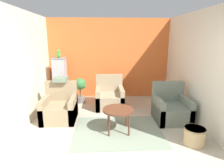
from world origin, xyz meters
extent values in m
cube|color=orange|center=(0.00, 3.82, 1.31)|extent=(4.09, 0.06, 2.62)
cube|color=beige|center=(-2.02, 1.90, 1.31)|extent=(0.06, 3.79, 2.62)
cube|color=beige|center=(2.02, 1.90, 1.31)|extent=(0.06, 3.79, 2.62)
cube|color=gray|center=(0.10, 1.26, 0.01)|extent=(1.89, 1.51, 0.01)
cylinder|color=#512D1E|center=(0.10, 1.26, 0.51)|extent=(0.67, 0.67, 0.04)
cylinder|color=#512D1E|center=(-0.11, 1.05, 0.24)|extent=(0.04, 0.04, 0.49)
cylinder|color=#512D1E|center=(0.31, 1.05, 0.24)|extent=(0.04, 0.04, 0.49)
cylinder|color=#512D1E|center=(-0.11, 1.46, 0.24)|extent=(0.04, 0.04, 0.49)
cylinder|color=#512D1E|center=(0.31, 1.46, 0.24)|extent=(0.04, 0.04, 0.49)
cube|color=#8E7A5B|center=(-1.30, 1.92, 0.20)|extent=(0.80, 0.82, 0.41)
cube|color=#8E7A5B|center=(-1.30, 2.26, 0.66)|extent=(0.80, 0.14, 0.51)
cube|color=#8E7A5B|center=(-1.64, 1.92, 0.29)|extent=(0.12, 0.82, 0.59)
cube|color=#8E7A5B|center=(-0.96, 1.92, 0.29)|extent=(0.12, 0.82, 0.59)
cube|color=slate|center=(1.45, 1.75, 0.20)|extent=(0.80, 0.82, 0.41)
cube|color=slate|center=(1.45, 2.09, 0.66)|extent=(0.80, 0.14, 0.51)
cube|color=slate|center=(1.12, 1.75, 0.29)|extent=(0.12, 0.82, 0.59)
cube|color=slate|center=(1.79, 1.75, 0.29)|extent=(0.12, 0.82, 0.59)
cube|color=#9E896B|center=(-0.03, 2.73, 0.20)|extent=(0.80, 0.82, 0.41)
cube|color=#9E896B|center=(-0.03, 3.07, 0.66)|extent=(0.80, 0.14, 0.51)
cube|color=#9E896B|center=(-0.36, 2.73, 0.29)|extent=(0.12, 0.82, 0.59)
cube|color=#9E896B|center=(0.31, 2.73, 0.29)|extent=(0.12, 0.82, 0.59)
cube|color=slate|center=(-1.56, 3.34, 0.03)|extent=(0.60, 0.60, 0.07)
cube|color=#A8A8AD|center=(-1.56, 3.34, 0.72)|extent=(0.38, 0.38, 1.30)
cube|color=slate|center=(-1.56, 3.34, 1.39)|extent=(0.40, 0.40, 0.03)
ellipsoid|color=green|center=(-1.56, 3.34, 1.49)|extent=(0.12, 0.15, 0.19)
sphere|color=green|center=(-1.56, 3.32, 1.60)|extent=(0.10, 0.10, 0.10)
cone|color=gold|center=(-1.56, 3.28, 1.59)|extent=(0.04, 0.04, 0.04)
cone|color=green|center=(-1.56, 3.41, 1.48)|extent=(0.06, 0.12, 0.16)
cylinder|color=#66605B|center=(-0.93, 3.21, 0.10)|extent=(0.28, 0.28, 0.19)
cylinder|color=brown|center=(-0.93, 3.21, 0.33)|extent=(0.03, 0.03, 0.29)
sphere|color=#337038|center=(-0.93, 3.21, 0.60)|extent=(0.36, 0.36, 0.36)
sphere|color=#337038|center=(-1.03, 3.25, 0.54)|extent=(0.21, 0.21, 0.21)
sphere|color=#337038|center=(-0.84, 3.19, 0.56)|extent=(0.20, 0.20, 0.20)
cylinder|color=tan|center=(1.52, 0.68, 0.17)|extent=(0.39, 0.39, 0.34)
cylinder|color=#957E57|center=(1.52, 0.68, 0.33)|extent=(0.41, 0.41, 0.02)
cube|color=slate|center=(-1.30, 2.26, 0.97)|extent=(0.34, 0.34, 0.10)
camera|label=1|loc=(-0.22, -2.47, 2.00)|focal=30.00mm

